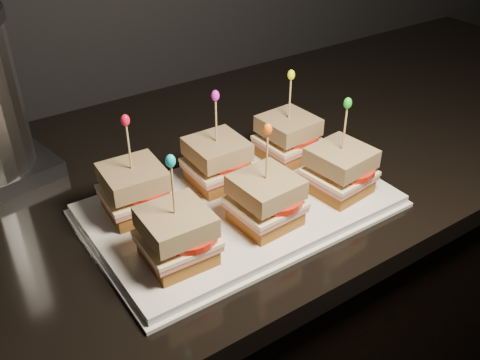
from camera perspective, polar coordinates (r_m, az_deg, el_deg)
cabinet at (r=1.21m, az=-5.32°, el=-17.83°), size 2.27×0.66×0.84m
granite_slab at (r=0.92m, az=-6.69°, el=-0.38°), size 2.31×0.70×0.04m
platter at (r=0.81m, az=0.00°, el=-2.72°), size 0.44×0.27×0.02m
platter_rim at (r=0.82m, az=0.00°, el=-3.06°), size 0.45×0.28×0.01m
sandwich_0_bread_bot at (r=0.80m, az=-11.00°, el=-2.60°), size 0.09×0.09×0.02m
sandwich_0_ham at (r=0.79m, az=-11.11°, el=-1.70°), size 0.09×0.09×0.01m
sandwich_0_cheese at (r=0.78m, az=-11.16°, el=-1.28°), size 0.10×0.09×0.01m
sandwich_0_tomato at (r=0.78m, az=-10.24°, el=-0.75°), size 0.08×0.08×0.01m
sandwich_0_bread_top at (r=0.77m, az=-11.37°, el=0.33°), size 0.09×0.09×0.03m
sandwich_0_pick at (r=0.75m, az=-11.73°, el=3.17°), size 0.00×0.00×0.09m
sandwich_0_frill at (r=0.73m, az=-12.13°, el=6.26°), size 0.01×0.01×0.02m
sandwich_1_bread_bot at (r=0.85m, az=-2.41°, el=0.47°), size 0.08×0.08×0.02m
sandwich_1_ham at (r=0.84m, az=-2.43°, el=1.34°), size 0.09×0.09×0.01m
sandwich_1_cheese at (r=0.84m, az=-2.44°, el=1.75°), size 0.09×0.09×0.01m
sandwich_1_tomato at (r=0.83m, az=-1.54°, el=2.26°), size 0.08×0.08×0.01m
sandwich_1_bread_top at (r=0.82m, az=-2.49°, el=3.31°), size 0.08×0.08×0.03m
sandwich_1_pick at (r=0.80m, az=-2.56°, el=6.04°), size 0.00×0.00×0.09m
sandwich_1_frill at (r=0.78m, az=-2.64°, el=8.99°), size 0.01×0.01×0.02m
sandwich_2_bread_bot at (r=0.92m, az=5.03°, el=3.12°), size 0.09×0.09×0.02m
sandwich_2_ham at (r=0.91m, az=5.08°, el=3.95°), size 0.09×0.09×0.01m
sandwich_2_cheese at (r=0.91m, az=5.10°, el=4.34°), size 0.10×0.09×0.01m
sandwich_2_tomato at (r=0.91m, az=5.96°, el=4.80°), size 0.08×0.08×0.01m
sandwich_2_bread_top at (r=0.89m, az=5.18°, el=5.80°), size 0.09×0.09×0.03m
sandwich_2_pick at (r=0.87m, az=5.33°, el=8.37°), size 0.00×0.00×0.09m
sandwich_2_frill at (r=0.86m, az=5.48°, el=11.10°), size 0.01×0.01×0.02m
sandwich_3_bread_bot at (r=0.70m, az=-6.62°, el=-7.61°), size 0.08×0.08×0.02m
sandwich_3_ham at (r=0.69m, az=-6.70°, el=-6.65°), size 0.09×0.09×0.01m
sandwich_3_cheese at (r=0.69m, az=-6.74°, el=-6.20°), size 0.09×0.09×0.01m
sandwich_3_tomato at (r=0.68m, az=-5.65°, el=-5.63°), size 0.08×0.08×0.01m
sandwich_3_bread_top at (r=0.67m, az=-6.88°, el=-4.48°), size 0.08×0.08×0.03m
sandwich_3_pick at (r=0.65m, az=-7.14°, el=-1.38°), size 0.00×0.00×0.09m
sandwich_3_frill at (r=0.62m, az=-7.42°, el=2.03°), size 0.01×0.01×0.02m
sandwich_4_bread_bot at (r=0.76m, az=2.69°, el=-3.77°), size 0.09×0.09×0.02m
sandwich_4_ham at (r=0.75m, az=2.72°, el=-2.84°), size 0.09×0.09×0.01m
sandwich_4_cheese at (r=0.75m, az=2.73°, el=-2.41°), size 0.10×0.09×0.01m
sandwich_4_tomato at (r=0.75m, az=3.76°, el=-1.86°), size 0.08×0.08×0.01m
sandwich_4_bread_top at (r=0.73m, az=2.78°, el=-0.75°), size 0.09×0.09×0.03m
sandwich_4_pick at (r=0.71m, az=2.88°, el=2.21°), size 0.00×0.00×0.09m
sandwich_4_frill at (r=0.69m, az=2.98°, el=5.43°), size 0.01×0.01×0.02m
sandwich_5_bread_bot at (r=0.84m, az=10.41°, el=-0.48°), size 0.09×0.09×0.02m
sandwich_5_ham at (r=0.83m, az=10.52°, el=0.40°), size 0.10×0.10×0.01m
sandwich_5_cheese at (r=0.83m, az=10.56°, el=0.81°), size 0.10×0.10×0.01m
sandwich_5_tomato at (r=0.83m, az=11.50°, el=1.31°), size 0.08×0.08×0.01m
sandwich_5_bread_top at (r=0.81m, az=10.75°, el=2.36°), size 0.09×0.09×0.03m
sandwich_5_pick at (r=0.79m, az=11.07°, el=5.10°), size 0.00×0.00×0.09m
sandwich_5_frill at (r=0.77m, az=11.43°, el=8.05°), size 0.01×0.01×0.02m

